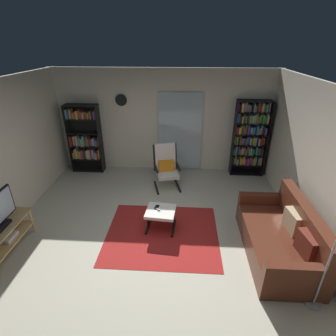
% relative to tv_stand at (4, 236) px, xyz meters
% --- Properties ---
extents(ground_plane, '(7.02, 7.02, 0.00)m').
position_rel_tv_stand_xyz_m(ground_plane, '(2.34, 0.44, -0.34)').
color(ground_plane, beige).
extents(wall_back, '(5.60, 0.06, 2.60)m').
position_rel_tv_stand_xyz_m(wall_back, '(2.34, 3.34, 0.96)').
color(wall_back, silver).
rests_on(wall_back, ground).
extents(wall_right, '(0.06, 6.00, 2.60)m').
position_rel_tv_stand_xyz_m(wall_right, '(5.04, 0.44, 0.96)').
color(wall_right, silver).
rests_on(wall_right, ground).
extents(glass_door_panel, '(1.10, 0.01, 2.00)m').
position_rel_tv_stand_xyz_m(glass_door_panel, '(2.77, 3.27, 0.71)').
color(glass_door_panel, silver).
extents(area_rug, '(2.01, 1.72, 0.01)m').
position_rel_tv_stand_xyz_m(area_rug, '(2.51, 0.60, -0.33)').
color(area_rug, '#A52320').
rests_on(area_rug, ground).
extents(tv_stand, '(0.45, 1.12, 0.52)m').
position_rel_tv_stand_xyz_m(tv_stand, '(0.00, 0.00, 0.00)').
color(tv_stand, tan).
rests_on(tv_stand, ground).
extents(bookshelf_near_tv, '(0.82, 0.30, 1.77)m').
position_rel_tv_stand_xyz_m(bookshelf_near_tv, '(0.33, 3.08, 0.56)').
color(bookshelf_near_tv, black).
rests_on(bookshelf_near_tv, ground).
extents(bookshelf_near_sofa, '(0.82, 0.30, 1.92)m').
position_rel_tv_stand_xyz_m(bookshelf_near_sofa, '(4.50, 3.13, 0.68)').
color(bookshelf_near_sofa, black).
rests_on(bookshelf_near_sofa, ground).
extents(leather_sofa, '(0.92, 1.85, 0.89)m').
position_rel_tv_stand_xyz_m(leather_sofa, '(4.47, 0.25, -0.03)').
color(leather_sofa, '#572819').
rests_on(leather_sofa, ground).
extents(lounge_armchair, '(0.70, 0.77, 1.02)m').
position_rel_tv_stand_xyz_m(lounge_armchair, '(2.47, 2.37, 0.20)').
color(lounge_armchair, black).
rests_on(lounge_armchair, ground).
extents(ottoman, '(0.56, 0.52, 0.40)m').
position_rel_tv_stand_xyz_m(ottoman, '(2.48, 0.77, -0.01)').
color(ottoman, white).
rests_on(ottoman, ground).
extents(tv_remote, '(0.10, 0.15, 0.02)m').
position_rel_tv_stand_xyz_m(tv_remote, '(2.42, 0.80, 0.07)').
color(tv_remote, black).
rests_on(tv_remote, ottoman).
extents(cell_phone, '(0.10, 0.15, 0.01)m').
position_rel_tv_stand_xyz_m(cell_phone, '(2.40, 0.85, 0.07)').
color(cell_phone, black).
rests_on(cell_phone, ottoman).
extents(wall_clock, '(0.29, 0.03, 0.29)m').
position_rel_tv_stand_xyz_m(wall_clock, '(1.31, 3.26, 1.51)').
color(wall_clock, silver).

